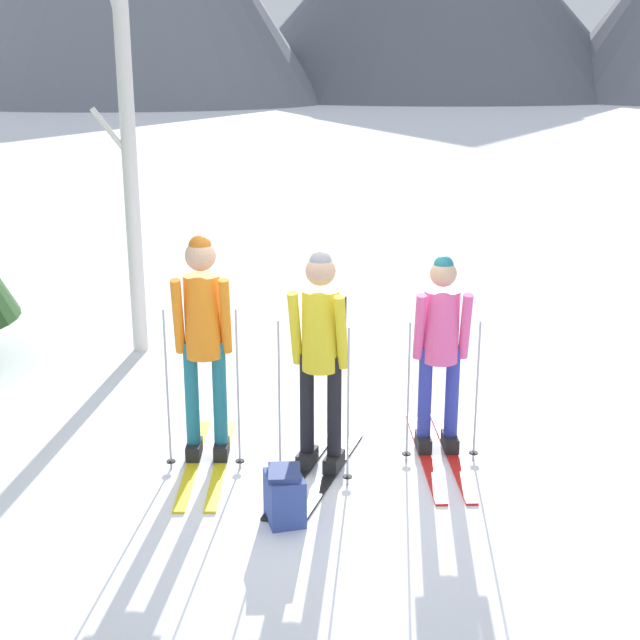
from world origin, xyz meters
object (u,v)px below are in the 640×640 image
skier_in_pink (440,349)px  backpack_on_snow_front (285,496)px  skier_in_orange (204,334)px  skier_in_yellow (321,349)px  birch_tree_slender (129,156)px

skier_in_pink → backpack_on_snow_front: bearing=-139.6°
skier_in_orange → skier_in_pink: skier_in_orange is taller
skier_in_orange → backpack_on_snow_front: skier_in_orange is taller
skier_in_yellow → birch_tree_slender: birch_tree_slender is taller
skier_in_yellow → skier_in_pink: (0.96, 0.27, -0.10)m
skier_in_pink → birch_tree_slender: (-2.82, 2.81, 1.26)m
skier_in_pink → backpack_on_snow_front: (-1.25, -1.07, -0.70)m
skier_in_pink → birch_tree_slender: size_ratio=0.40×
skier_in_yellow → birch_tree_slender: 3.78m
skier_in_orange → backpack_on_snow_front: bearing=-59.6°
skier_in_orange → skier_in_yellow: 0.93m
skier_in_yellow → skier_in_orange: bearing=165.1°
backpack_on_snow_front → skier_in_orange: bearing=120.4°
birch_tree_slender → backpack_on_snow_front: bearing=-68.0°
skier_in_yellow → skier_in_pink: bearing=15.8°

